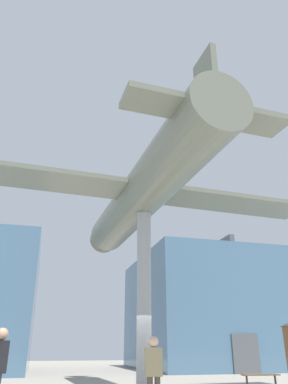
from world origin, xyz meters
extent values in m
cube|color=slate|center=(9.08, 15.67, 4.17)|extent=(10.22, 12.29, 8.33)
cube|color=#51565B|center=(9.08, 15.67, 8.63)|extent=(0.36, 11.68, 0.60)
cube|color=#51565B|center=(9.08, 9.46, 1.15)|extent=(1.80, 0.12, 2.30)
cylinder|color=#999EA3|center=(0.00, 0.00, 3.15)|extent=(0.52, 0.52, 6.31)
cylinder|color=slate|center=(0.00, 0.00, 7.22)|extent=(2.56, 12.73, 1.82)
cube|color=slate|center=(0.00, 0.00, 7.22)|extent=(14.97, 2.73, 0.18)
cube|color=slate|center=(0.33, -5.55, 7.36)|extent=(4.81, 1.28, 0.18)
cube|color=slate|center=(0.33, -5.55, 8.35)|extent=(0.24, 1.11, 1.89)
cone|color=slate|center=(-0.40, 6.88, 7.22)|extent=(1.61, 1.24, 1.55)
sphere|color=black|center=(-0.45, 7.64, 7.22)|extent=(0.44, 0.44, 0.44)
cube|color=#998C66|center=(-0.81, -3.91, 1.14)|extent=(0.42, 0.26, 0.64)
sphere|color=beige|center=(-0.81, -3.91, 1.59)|extent=(0.26, 0.26, 0.26)
sphere|color=tan|center=(-4.37, -3.31, 1.75)|extent=(0.28, 0.28, 0.28)
cube|color=brown|center=(5.15, 1.37, 0.47)|extent=(1.53, 0.51, 0.05)
cylinder|color=#333338|center=(4.54, 1.41, 0.23)|extent=(0.08, 0.08, 0.45)
cylinder|color=#333338|center=(5.75, 1.32, 0.23)|extent=(0.08, 0.08, 0.45)
camera|label=1|loc=(-3.55, -13.33, 1.43)|focal=35.00mm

